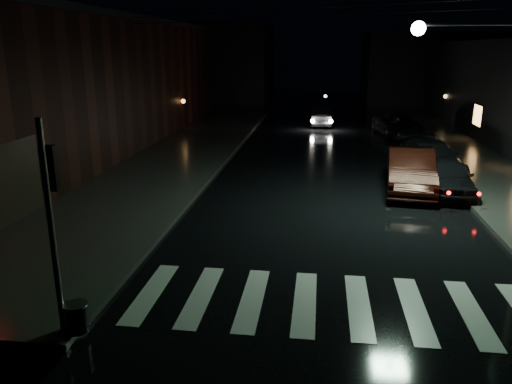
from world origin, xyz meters
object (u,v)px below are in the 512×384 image
(parked_car_a, at_px, (448,176))
(parked_car_c, at_px, (430,158))
(oncoming_car, at_px, (321,116))
(parked_car_d, at_px, (398,125))
(parked_car_b, at_px, (410,170))

(parked_car_a, relative_size, parked_car_c, 0.81)
(parked_car_c, bearing_deg, oncoming_car, 103.09)
(parked_car_d, height_order, oncoming_car, parked_car_d)
(parked_car_c, xyz_separation_m, parked_car_d, (0.00, 10.17, -0.03))
(parked_car_b, bearing_deg, parked_car_c, 71.71)
(parked_car_c, height_order, parked_car_d, parked_car_c)
(parked_car_b, height_order, oncoming_car, parked_car_b)
(parked_car_a, distance_m, parked_car_b, 1.40)
(parked_car_b, xyz_separation_m, parked_car_d, (1.37, 13.14, -0.11))
(parked_car_d, bearing_deg, parked_car_a, -97.88)
(parked_car_a, distance_m, oncoming_car, 18.11)
(parked_car_a, xyz_separation_m, parked_car_b, (-1.37, 0.31, 0.11))
(parked_car_c, distance_m, parked_car_d, 10.17)
(parked_car_b, relative_size, parked_car_c, 0.97)
(parked_car_c, relative_size, oncoming_car, 1.25)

